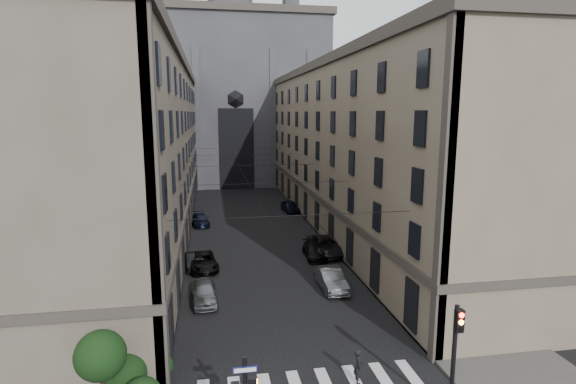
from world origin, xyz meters
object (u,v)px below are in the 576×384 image
car_right_near (331,279)px  car_right_midnear (326,246)px  car_right_midfar (315,251)px  car_right_far (290,206)px  car_left_midnear (194,261)px  gothic_tower (232,89)px  car_left_midfar (203,262)px  traffic_light_right (455,348)px  pedestrian (358,366)px  car_left_far (200,220)px  car_left_near (204,292)px

car_right_near → car_right_midnear: 8.66m
car_right_midfar → car_right_far: (1.21, 19.75, 0.11)m
car_right_midfar → car_right_far: bearing=88.4°
car_right_near → car_right_midfar: size_ratio=1.06×
car_left_midnear → car_right_midfar: bearing=-0.2°
gothic_tower → car_left_midfar: bearing=-96.0°
traffic_light_right → car_right_far: (0.30, 42.27, -2.53)m
gothic_tower → car_right_midfar: size_ratio=12.98×
car_left_midnear → car_left_midfar: (0.74, -0.49, 0.05)m
car_left_midnear → car_left_midfar: size_ratio=0.78×
car_right_near → pedestrian: pedestrian is taller
car_right_near → car_left_midfar: bearing=146.9°
car_left_midfar → pedestrian: size_ratio=2.81×
car_right_far → pedestrian: pedestrian is taller
gothic_tower → car_left_far: bearing=-99.3°
car_right_near → car_right_far: size_ratio=1.06×
car_left_midnear → car_right_midfar: (10.89, 0.87, 0.01)m
traffic_light_right → car_left_far: size_ratio=1.14×
car_left_midnear → car_left_far: size_ratio=0.85×
car_right_midnear → car_right_near: bearing=-103.6°
gothic_tower → car_right_midnear: 52.68m
car_left_midfar → pedestrian: 19.62m
car_left_near → car_right_far: (11.17, 28.04, 0.02)m
pedestrian → traffic_light_right: bearing=-126.3°
traffic_light_right → car_left_midnear: 24.79m
car_right_midfar → pedestrian: (-2.34, -19.36, 0.23)m
pedestrian → car_right_far: bearing=2.7°
gothic_tower → car_right_near: 60.56m
gothic_tower → traffic_light_right: (5.60, -73.04, -14.51)m
traffic_light_right → car_right_midnear: bearing=89.0°
car_left_far → car_right_midnear: bearing=-55.7°
car_left_far → car_right_far: 13.06m
car_left_midfar → car_left_midnear: bearing=138.5°
car_left_far → car_right_midnear: (11.98, -13.25, 0.15)m
car_left_midfar → car_right_midfar: car_left_midfar is taller
car_right_midnear → car_right_midfar: car_right_midnear is taller
car_left_near → car_right_midnear: 14.64m
car_right_far → car_left_near: bearing=-117.2°
car_right_midnear → pedestrian: bearing=-101.6°
car_right_midnear → car_right_far: 18.73m
car_right_midnear → pedestrian: size_ratio=3.30×
car_left_near → car_right_midnear: car_right_midnear is taller
gothic_tower → car_left_midnear: gothic_tower is taller
car_right_near → car_right_far: 27.25m
traffic_light_right → car_right_midfar: traffic_light_right is taller
car_left_midfar → car_right_midfar: (10.16, 1.37, -0.04)m
traffic_light_right → car_left_near: traffic_light_right is taller
car_left_near → car_left_midfar: bearing=88.1°
pedestrian → car_left_far: bearing=21.8°
car_left_midnear → car_right_far: 23.91m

